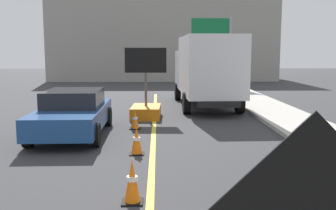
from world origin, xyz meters
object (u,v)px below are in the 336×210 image
Objects in this scene: pickup_car at (73,113)px; highway_guide_sign at (219,39)px; traffic_cone_curbside at (135,120)px; traffic_cone_far_lane at (137,141)px; traffic_cone_mid_lane at (132,182)px; arrow_board_trailer at (146,105)px; box_truck at (206,69)px.

highway_guide_sign is at bearing 65.69° from pickup_car.
highway_guide_sign is at bearing 70.65° from traffic_cone_curbside.
highway_guide_sign is 7.14× the size of traffic_cone_far_lane.
arrow_board_trailer is at bearing 90.19° from traffic_cone_mid_lane.
arrow_board_trailer is at bearing 89.30° from traffic_cone_far_lane.
pickup_car is 6.04× the size of traffic_cone_mid_lane.
traffic_cone_far_lane is (-2.76, -8.35, -1.42)m from box_truck.
traffic_cone_curbside is (-0.30, -2.26, -0.17)m from arrow_board_trailer.
box_truck is 11.65× the size of traffic_cone_curbside.
traffic_cone_far_lane is (-0.07, -5.50, -0.14)m from arrow_board_trailer.
box_truck is 9.38m from highway_guide_sign.
traffic_cone_far_lane is at bearing 91.73° from traffic_cone_mid_lane.
box_truck is at bearing 46.59° from arrow_board_trailer.
traffic_cone_mid_lane is (2.16, -5.47, -0.33)m from pickup_car.
traffic_cone_mid_lane is at bearing -103.05° from box_truck.
box_truck reaches higher than arrow_board_trailer.
arrow_board_trailer is at bearing 82.47° from traffic_cone_curbside.
box_truck is 10.49× the size of traffic_cone_far_lane.
arrow_board_trailer is 8.65m from traffic_cone_mid_lane.
traffic_cone_curbside is (-0.23, 3.24, -0.03)m from traffic_cone_far_lane.
traffic_cone_far_lane is at bearing -90.70° from arrow_board_trailer.
traffic_cone_mid_lane is (0.03, -8.65, -0.11)m from arrow_board_trailer.
traffic_cone_curbside is at bearing -97.53° from arrow_board_trailer.
box_truck is 1.47× the size of highway_guide_sign.
traffic_cone_curbside is (1.83, 0.92, -0.39)m from pickup_car.
highway_guide_sign is (6.80, 15.05, 2.73)m from pickup_car.
box_truck is at bearing 71.69° from traffic_cone_far_lane.
traffic_cone_far_lane is (-4.73, -17.37, -3.08)m from highway_guide_sign.
traffic_cone_mid_lane is at bearing -102.72° from highway_guide_sign.
box_truck is at bearing 51.30° from pickup_car.
arrow_board_trailer is 4.12m from box_truck.
box_truck is 1.62× the size of pickup_car.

